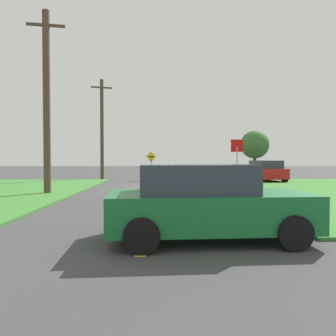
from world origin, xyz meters
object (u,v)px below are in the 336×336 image
at_px(utility_pole_near, 47,101).
at_px(direction_sign, 151,162).
at_px(car_on_crossroad, 264,171).
at_px(stop_sign, 237,154).
at_px(oak_tree_left, 255,145).
at_px(car_behind_on_main_road, 205,202).
at_px(utility_pole_mid, 102,128).

bearing_deg(utility_pole_near, direction_sign, 66.00).
xyz_separation_m(utility_pole_near, direction_sign, (4.82, 10.82, -3.08)).
bearing_deg(car_on_crossroad, stop_sign, 137.94).
distance_m(direction_sign, oak_tree_left, 14.10).
bearing_deg(direction_sign, car_on_crossroad, -13.76).
xyz_separation_m(car_behind_on_main_road, utility_pole_near, (-6.48, 9.22, 3.75)).
xyz_separation_m(stop_sign, utility_pole_mid, (-9.66, 9.19, 2.39)).
distance_m(car_behind_on_main_road, utility_pole_mid, 22.86).
height_order(car_on_crossroad, direction_sign, direction_sign).
relative_size(utility_pole_near, utility_pole_mid, 1.04).
xyz_separation_m(car_behind_on_main_road, direction_sign, (-1.66, 20.04, 0.67)).
bearing_deg(car_behind_on_main_road, stop_sign, 70.69).
bearing_deg(direction_sign, utility_pole_mid, 158.28).
bearing_deg(utility_pole_mid, oak_tree_left, 23.75).
bearing_deg(stop_sign, direction_sign, -56.41).
relative_size(car_behind_on_main_road, car_on_crossroad, 1.00).
bearing_deg(oak_tree_left, utility_pole_near, -129.47).
bearing_deg(utility_pole_mid, stop_sign, -43.56).
bearing_deg(utility_pole_near, oak_tree_left, 50.53).
height_order(direction_sign, oak_tree_left, oak_tree_left).
distance_m(stop_sign, utility_pole_mid, 13.55).
relative_size(car_on_crossroad, direction_sign, 1.82).
distance_m(utility_pole_mid, direction_sign, 5.51).
bearing_deg(utility_pole_mid, car_on_crossroad, -16.48).
xyz_separation_m(utility_pole_mid, oak_tree_left, (15.42, 6.78, -1.14)).
xyz_separation_m(stop_sign, car_on_crossroad, (3.38, 5.33, -1.23)).
distance_m(utility_pole_mid, oak_tree_left, 16.88).
bearing_deg(utility_pole_mid, direction_sign, -21.72).
bearing_deg(car_behind_on_main_road, oak_tree_left, 68.70).
bearing_deg(stop_sign, car_behind_on_main_road, 71.72).
relative_size(car_on_crossroad, utility_pole_near, 0.48).
distance_m(utility_pole_near, utility_pole_mid, 12.55).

